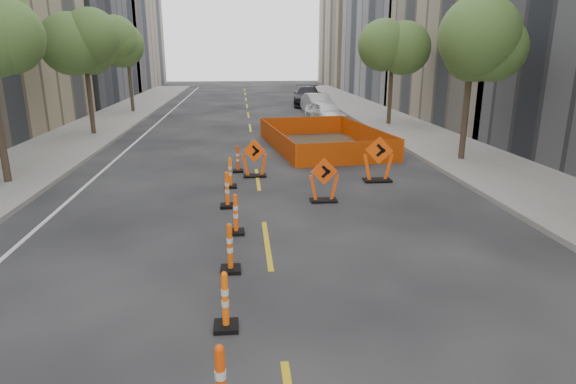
{
  "coord_description": "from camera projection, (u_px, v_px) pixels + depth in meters",
  "views": [
    {
      "loc": [
        -0.53,
        -6.49,
        4.34
      ],
      "look_at": [
        0.55,
        4.54,
        1.1
      ],
      "focal_mm": 30.0,
      "sensor_mm": 36.0,
      "label": 1
    }
  ],
  "objects": [
    {
      "name": "ground_plane",
      "position": [
        281.0,
        342.0,
        7.47
      ],
      "size": [
        140.0,
        140.0,
        0.0
      ],
      "primitive_type": "plane",
      "color": "black"
    },
    {
      "name": "sidewalk_left",
      "position": [
        16.0,
        170.0,
        18.07
      ],
      "size": [
        4.0,
        90.0,
        0.15
      ],
      "primitive_type": "cube",
      "color": "gray",
      "rests_on": "ground"
    },
    {
      "name": "sidewalk_right",
      "position": [
        475.0,
        160.0,
        19.75
      ],
      "size": [
        4.0,
        90.0,
        0.15
      ],
      "primitive_type": "cube",
      "color": "gray",
      "rests_on": "ground"
    },
    {
      "name": "bld_left_d",
      "position": [
        46.0,
        20.0,
        41.36
      ],
      "size": [
        12.0,
        16.0,
        14.0
      ],
      "primitive_type": "cube",
      "color": "#4C4C51",
      "rests_on": "ground"
    },
    {
      "name": "bld_left_e",
      "position": [
        96.0,
        1.0,
        56.19
      ],
      "size": [
        12.0,
        20.0,
        20.0
      ],
      "primitive_type": "cube",
      "color": "gray",
      "rests_on": "ground"
    },
    {
      "name": "bld_right_c",
      "position": [
        521.0,
        7.0,
        29.83
      ],
      "size": [
        12.0,
        16.0,
        14.0
      ],
      "primitive_type": "cube",
      "color": "gray",
      "rests_on": "ground"
    },
    {
      "name": "bld_right_e",
      "position": [
        373.0,
        23.0,
        62.8
      ],
      "size": [
        12.0,
        14.0,
        16.0
      ],
      "primitive_type": "cube",
      "color": "tan",
      "rests_on": "ground"
    },
    {
      "name": "tree_l_c",
      "position": [
        84.0,
        48.0,
        24.52
      ],
      "size": [
        2.8,
        2.8,
        5.95
      ],
      "color": "#382B1E",
      "rests_on": "ground"
    },
    {
      "name": "tree_l_d",
      "position": [
        128.0,
        49.0,
        34.07
      ],
      "size": [
        2.8,
        2.8,
        5.95
      ],
      "color": "#382B1E",
      "rests_on": "ground"
    },
    {
      "name": "tree_r_b",
      "position": [
        472.0,
        47.0,
        18.45
      ],
      "size": [
        2.8,
        2.8,
        5.95
      ],
      "color": "#382B1E",
      "rests_on": "ground"
    },
    {
      "name": "tree_r_c",
      "position": [
        393.0,
        48.0,
        28.0
      ],
      "size": [
        2.8,
        2.8,
        5.95
      ],
      "color": "#382B1E",
      "rests_on": "ground"
    },
    {
      "name": "channelizer_3",
      "position": [
        225.0,
        301.0,
        7.7
      ],
      "size": [
        0.4,
        0.4,
        1.01
      ],
      "primitive_type": null,
      "color": "#FF5D0A",
      "rests_on": "ground"
    },
    {
      "name": "channelizer_4",
      "position": [
        230.0,
        248.0,
        9.74
      ],
      "size": [
        0.41,
        0.41,
        1.05
      ],
      "primitive_type": null,
      "color": "#DB4F09",
      "rests_on": "ground"
    },
    {
      "name": "channelizer_5",
      "position": [
        236.0,
        214.0,
        11.79
      ],
      "size": [
        0.4,
        0.4,
        1.03
      ],
      "primitive_type": null,
      "color": "#FF4D0A",
      "rests_on": "ground"
    },
    {
      "name": "channelizer_6",
      "position": [
        227.0,
        190.0,
        13.81
      ],
      "size": [
        0.42,
        0.42,
        1.07
      ],
      "primitive_type": null,
      "color": "#FF530A",
      "rests_on": "ground"
    },
    {
      "name": "channelizer_7",
      "position": [
        230.0,
        172.0,
        15.86
      ],
      "size": [
        0.4,
        0.4,
        1.02
      ],
      "primitive_type": null,
      "color": "orange",
      "rests_on": "ground"
    },
    {
      "name": "channelizer_8",
      "position": [
        238.0,
        159.0,
        17.92
      ],
      "size": [
        0.4,
        0.4,
        1.01
      ],
      "primitive_type": null,
      "color": "red",
      "rests_on": "ground"
    },
    {
      "name": "chevron_sign_left",
      "position": [
        254.0,
        158.0,
        17.18
      ],
      "size": [
        1.05,
        0.84,
        1.37
      ],
      "primitive_type": null,
      "rotation": [
        0.0,
        0.0,
        -0.37
      ],
      "color": "#F94D0A",
      "rests_on": "ground"
    },
    {
      "name": "chevron_sign_center",
      "position": [
        324.0,
        180.0,
        14.32
      ],
      "size": [
        0.9,
        0.56,
        1.34
      ],
      "primitive_type": null,
      "rotation": [
        0.0,
        0.0,
        -0.02
      ],
      "color": "#EC4409",
      "rests_on": "ground"
    },
    {
      "name": "chevron_sign_right",
      "position": [
        378.0,
        159.0,
        16.53
      ],
      "size": [
        1.22,
        0.99,
        1.58
      ],
      "primitive_type": null,
      "rotation": [
        0.0,
        0.0,
        -0.39
      ],
      "color": "#F24B0A",
      "rests_on": "ground"
    },
    {
      "name": "safety_fence",
      "position": [
        322.0,
        137.0,
        22.55
      ],
      "size": [
        5.46,
        8.18,
        0.96
      ],
      "primitive_type": null,
      "rotation": [
        0.0,
        0.0,
        0.13
      ],
      "color": "#F5540C",
      "rests_on": "ground"
    },
    {
      "name": "parked_car_near",
      "position": [
        325.0,
        112.0,
        30.13
      ],
      "size": [
        2.48,
        4.31,
        1.38
      ],
      "primitive_type": "imported",
      "rotation": [
        0.0,
        0.0,
        0.22
      ],
      "color": "white",
      "rests_on": "ground"
    },
    {
      "name": "parked_car_mid",
      "position": [
        318.0,
        104.0,
        34.75
      ],
      "size": [
        2.02,
        4.53,
        1.45
      ],
      "primitive_type": "imported",
      "rotation": [
        0.0,
        0.0,
        0.11
      ],
      "color": "#B2B0B6",
      "rests_on": "ground"
    },
    {
      "name": "parked_car_far",
      "position": [
        307.0,
        96.0,
        40.03
      ],
      "size": [
        2.93,
        5.74,
        1.6
      ],
      "primitive_type": "imported",
      "rotation": [
        0.0,
        0.0,
        -0.13
      ],
      "color": "black",
      "rests_on": "ground"
    }
  ]
}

